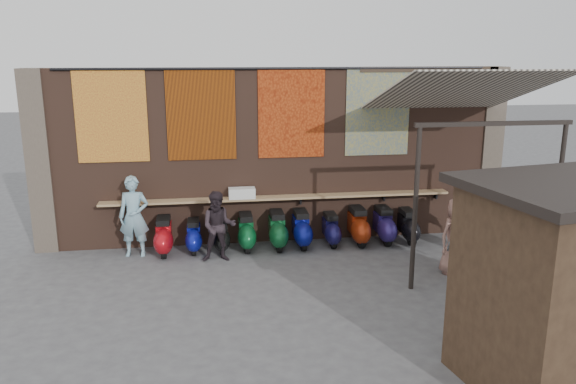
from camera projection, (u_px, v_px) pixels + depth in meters
The scene contains 34 objects.
ground at pixel (296, 282), 10.83m from camera, with size 70.00×70.00×0.00m, color #474749.
brick_wall at pixel (277, 156), 12.94m from camera, with size 10.00×0.40×4.00m, color brown.
pier_left at pixel (40, 162), 12.20m from camera, with size 0.50×0.50×4.00m, color #4C4238.
pier_right at pixel (488, 150), 13.69m from camera, with size 0.50×0.50×4.00m, color #4C4238.
eating_counter at pixel (279, 198), 12.81m from camera, with size 8.00×0.32×0.05m, color #9E7A51.
shelf_box at pixel (242, 193), 12.62m from camera, with size 0.59×0.28×0.24m, color white.
tapestry_redgold at pixel (111, 116), 11.98m from camera, with size 1.50×0.02×2.00m, color maroon.
tapestry_sun at pixel (201, 115), 12.25m from camera, with size 1.50×0.02×2.00m, color #B94B0A.
tapestry_orange at pixel (291, 113), 12.54m from camera, with size 1.50×0.02×2.00m, color #AE4315.
tapestry_multi at pixel (378, 112), 12.82m from camera, with size 1.50×0.02×2.00m, color #254A8A.
hang_rail at pixel (278, 68), 12.25m from camera, with size 0.06×0.06×9.50m, color black.
scooter_stool_0 at pixel (164, 236), 12.27m from camera, with size 0.39×0.86×0.82m, color #B60E16, non-canonical shape.
scooter_stool_1 at pixel (194, 236), 12.42m from camera, with size 0.34×0.76×0.72m, color #0D158F, non-canonical shape.
scooter_stool_2 at pixel (221, 235), 12.47m from camera, with size 0.34×0.77×0.73m, color black, non-canonical shape.
scooter_stool_3 at pixel (246, 232), 12.57m from camera, with size 0.38×0.85×0.80m, color #0B5227, non-canonical shape.
scooter_stool_4 at pixel (277, 230), 12.65m from camera, with size 0.40×0.88×0.84m, color #105128, non-canonical shape.
scooter_stool_5 at pixel (301, 229), 12.74m from camera, with size 0.39×0.87×0.83m, color navy, non-canonical shape.
scooter_stool_6 at pixel (331, 230), 12.87m from camera, with size 0.35×0.77×0.73m, color #151245, non-canonical shape.
scooter_stool_7 at pixel (358, 226), 12.93m from camera, with size 0.40×0.89×0.85m, color maroon, non-canonical shape.
scooter_stool_8 at pixel (384, 225), 13.03m from camera, with size 0.39×0.87×0.83m, color navy, non-canonical shape.
scooter_stool_9 at pixel (408, 226), 13.08m from camera, with size 0.36×0.81×0.77m, color black, non-canonical shape.
diner_left at pixel (134, 216), 12.08m from camera, with size 0.65×0.42×1.77m, color #83AEBF.
diner_right at pixel (219, 227), 11.79m from camera, with size 0.74×0.57×1.51m, color #292026.
shopper_navy at pixel (504, 221), 11.51m from camera, with size 1.11×0.46×1.90m, color black.
shopper_grey at pixel (480, 239), 10.48m from camera, with size 1.20×0.69×1.86m, color #4F5154.
shopper_tan at pixel (456, 236), 11.07m from camera, with size 0.77×0.50×1.57m, color #90675C.
market_stall at pixel (569, 290), 7.26m from camera, with size 2.44×1.83×2.65m, color black.
stall_sign at pixel (522, 225), 7.98m from camera, with size 1.20×0.04×0.50m, color gold.
stall_shelf at pixel (516, 288), 8.21m from camera, with size 2.03×0.10×0.06m, color #473321.
awning_canvas at pixel (460, 91), 11.35m from camera, with size 3.20×3.40×0.03m, color beige.
awning_ledger at pixel (430, 69), 12.78m from camera, with size 3.30×0.08×0.12m, color #33261C.
awning_header at pixel (495, 124), 10.02m from camera, with size 3.00×0.08×0.08m, color black.
awning_post_left at pixel (415, 209), 10.19m from camera, with size 0.09×0.09×3.10m, color black.
awning_post_right at pixel (557, 203), 10.59m from camera, with size 0.09×0.09×3.10m, color black.
Camera 1 is at (-1.64, -9.96, 4.30)m, focal length 35.00 mm.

